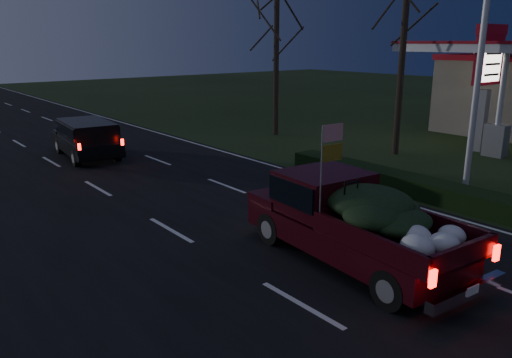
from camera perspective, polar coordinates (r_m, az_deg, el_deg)
ground at (r=9.83m, az=5.21°, el=-14.19°), size 120.00×120.00×0.00m
road_asphalt at (r=9.82m, az=5.21°, el=-14.14°), size 14.00×120.00×0.02m
hedge_row at (r=17.14m, az=17.18°, el=-0.66°), size 1.00×10.00×0.60m
light_pole at (r=17.50m, az=24.67°, el=16.17°), size 0.50×0.90×9.16m
gas_price_pylon at (r=24.66m, az=24.98°, el=11.52°), size 2.00×0.41×5.57m
gas_canopy at (r=26.88m, az=25.15°, el=12.96°), size 7.10×6.10×4.88m
bare_tree_mid at (r=22.71m, az=16.79°, el=18.60°), size 3.60×3.60×8.50m
bare_tree_far at (r=26.65m, az=2.36°, el=16.23°), size 3.60×3.60×7.00m
pickup_truck at (r=11.40m, az=10.92°, el=-4.21°), size 2.52×5.61×2.86m
lead_suv at (r=22.60m, az=-18.79°, el=4.75°), size 2.32×4.67×1.30m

